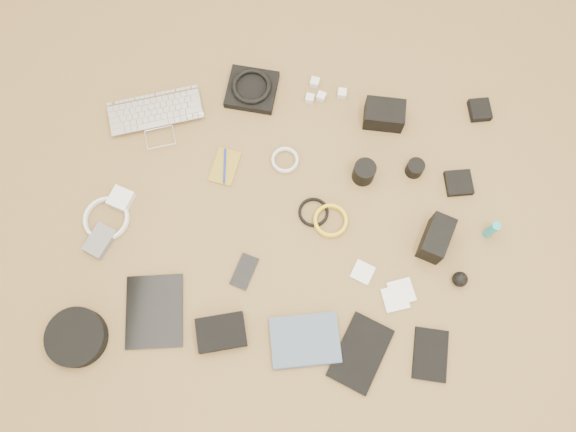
# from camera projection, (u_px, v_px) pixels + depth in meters

# --- Properties ---
(laptop) EXTENTS (0.38, 0.32, 0.03)m
(laptop) POSITION_uv_depth(u_px,v_px,m) (158.00, 124.00, 1.94)
(laptop) COLOR silver
(laptop) RESTS_ON ground
(headphone_pouch) EXTENTS (0.18, 0.17, 0.03)m
(headphone_pouch) POSITION_uv_depth(u_px,v_px,m) (252.00, 90.00, 1.98)
(headphone_pouch) COLOR black
(headphone_pouch) RESTS_ON ground
(headphones) EXTENTS (0.18, 0.18, 0.02)m
(headphones) POSITION_uv_depth(u_px,v_px,m) (251.00, 86.00, 1.96)
(headphones) COLOR black
(headphones) RESTS_ON headphone_pouch
(charger_a) EXTENTS (0.03, 0.03, 0.03)m
(charger_a) POSITION_uv_depth(u_px,v_px,m) (310.00, 99.00, 1.97)
(charger_a) COLOR silver
(charger_a) RESTS_ON ground
(charger_b) EXTENTS (0.04, 0.04, 0.03)m
(charger_b) POSITION_uv_depth(u_px,v_px,m) (315.00, 82.00, 1.99)
(charger_b) COLOR silver
(charger_b) RESTS_ON ground
(charger_c) EXTENTS (0.03, 0.03, 0.03)m
(charger_c) POSITION_uv_depth(u_px,v_px,m) (342.00, 94.00, 1.98)
(charger_c) COLOR silver
(charger_c) RESTS_ON ground
(charger_d) EXTENTS (0.04, 0.04, 0.03)m
(charger_d) POSITION_uv_depth(u_px,v_px,m) (321.00, 97.00, 1.97)
(charger_d) COLOR silver
(charger_d) RESTS_ON ground
(dslr_camera) EXTENTS (0.14, 0.10, 0.08)m
(dslr_camera) POSITION_uv_depth(u_px,v_px,m) (384.00, 115.00, 1.92)
(dslr_camera) COLOR black
(dslr_camera) RESTS_ON ground
(lens_pouch) EXTENTS (0.08, 0.09, 0.03)m
(lens_pouch) POSITION_uv_depth(u_px,v_px,m) (480.00, 110.00, 1.96)
(lens_pouch) COLOR black
(lens_pouch) RESTS_ON ground
(notebook_olive) EXTENTS (0.10, 0.14, 0.01)m
(notebook_olive) POSITION_uv_depth(u_px,v_px,m) (225.00, 167.00, 1.91)
(notebook_olive) COLOR olive
(notebook_olive) RESTS_ON ground
(pen_blue) EXTENTS (0.02, 0.13, 0.01)m
(pen_blue) POSITION_uv_depth(u_px,v_px,m) (225.00, 166.00, 1.90)
(pen_blue) COLOR #141EA6
(pen_blue) RESTS_ON notebook_olive
(cable_white_a) EXTENTS (0.12, 0.12, 0.01)m
(cable_white_a) POSITION_uv_depth(u_px,v_px,m) (285.00, 161.00, 1.91)
(cable_white_a) COLOR silver
(cable_white_a) RESTS_ON ground
(lens_a) EXTENTS (0.09, 0.09, 0.08)m
(lens_a) POSITION_uv_depth(u_px,v_px,m) (364.00, 172.00, 1.86)
(lens_a) COLOR black
(lens_a) RESTS_ON ground
(lens_b) EXTENTS (0.07, 0.07, 0.05)m
(lens_b) POSITION_uv_depth(u_px,v_px,m) (415.00, 168.00, 1.88)
(lens_b) COLOR black
(lens_b) RESTS_ON ground
(card_reader) EXTENTS (0.10, 0.10, 0.02)m
(card_reader) POSITION_uv_depth(u_px,v_px,m) (459.00, 183.00, 1.88)
(card_reader) COLOR black
(card_reader) RESTS_ON ground
(power_brick) EXTENTS (0.09, 0.09, 0.03)m
(power_brick) POSITION_uv_depth(u_px,v_px,m) (121.00, 199.00, 1.86)
(power_brick) COLOR silver
(power_brick) RESTS_ON ground
(cable_white_b) EXTENTS (0.19, 0.19, 0.01)m
(cable_white_b) POSITION_uv_depth(u_px,v_px,m) (107.00, 219.00, 1.85)
(cable_white_b) COLOR silver
(cable_white_b) RESTS_ON ground
(cable_black) EXTENTS (0.11, 0.11, 0.01)m
(cable_black) POSITION_uv_depth(u_px,v_px,m) (313.00, 213.00, 1.86)
(cable_black) COLOR black
(cable_black) RESTS_ON ground
(cable_yellow) EXTENTS (0.14, 0.14, 0.01)m
(cable_yellow) POSITION_uv_depth(u_px,v_px,m) (330.00, 221.00, 1.85)
(cable_yellow) COLOR gold
(cable_yellow) RESTS_ON ground
(flash) EXTENTS (0.11, 0.15, 0.10)m
(flash) POSITION_uv_depth(u_px,v_px,m) (436.00, 238.00, 1.78)
(flash) COLOR black
(flash) RESTS_ON ground
(lens_cleaner) EXTENTS (0.04, 0.04, 0.10)m
(lens_cleaner) POSITION_uv_depth(u_px,v_px,m) (492.00, 230.00, 1.79)
(lens_cleaner) COLOR teal
(lens_cleaner) RESTS_ON ground
(battery_charger) EXTENTS (0.10, 0.12, 0.03)m
(battery_charger) POSITION_uv_depth(u_px,v_px,m) (100.00, 241.00, 1.82)
(battery_charger) COLOR #5E5E63
(battery_charger) RESTS_ON ground
(tablet) EXTENTS (0.21, 0.25, 0.01)m
(tablet) POSITION_uv_depth(u_px,v_px,m) (155.00, 311.00, 1.76)
(tablet) COLOR black
(tablet) RESTS_ON ground
(phone) EXTENTS (0.09, 0.12, 0.01)m
(phone) POSITION_uv_depth(u_px,v_px,m) (244.00, 271.00, 1.80)
(phone) COLOR black
(phone) RESTS_ON ground
(filter_case_left) EXTENTS (0.08, 0.08, 0.01)m
(filter_case_left) POSITION_uv_depth(u_px,v_px,m) (363.00, 272.00, 1.80)
(filter_case_left) COLOR silver
(filter_case_left) RESTS_ON ground
(filter_case_mid) EXTENTS (0.10, 0.10, 0.01)m
(filter_case_mid) POSITION_uv_depth(u_px,v_px,m) (395.00, 299.00, 1.77)
(filter_case_mid) COLOR silver
(filter_case_mid) RESTS_ON ground
(filter_case_right) EXTENTS (0.10, 0.10, 0.01)m
(filter_case_right) POSITION_uv_depth(u_px,v_px,m) (401.00, 292.00, 1.78)
(filter_case_right) COLOR silver
(filter_case_right) RESTS_ON ground
(air_blower) EXTENTS (0.06, 0.06, 0.05)m
(air_blower) POSITION_uv_depth(u_px,v_px,m) (460.00, 279.00, 1.77)
(air_blower) COLOR black
(air_blower) RESTS_ON ground
(headphone_case) EXTENTS (0.24, 0.24, 0.05)m
(headphone_case) POSITION_uv_depth(u_px,v_px,m) (77.00, 337.00, 1.72)
(headphone_case) COLOR black
(headphone_case) RESTS_ON ground
(drive_case) EXTENTS (0.17, 0.14, 0.04)m
(drive_case) POSITION_uv_depth(u_px,v_px,m) (221.00, 333.00, 1.73)
(drive_case) COLOR black
(drive_case) RESTS_ON ground
(paperback) EXTENTS (0.24, 0.19, 0.02)m
(paperback) POSITION_uv_depth(u_px,v_px,m) (308.00, 367.00, 1.70)
(paperback) COLOR #3E5069
(paperback) RESTS_ON ground
(notebook_black_a) EXTENTS (0.20, 0.25, 0.02)m
(notebook_black_a) POSITION_uv_depth(u_px,v_px,m) (360.00, 353.00, 1.72)
(notebook_black_a) COLOR black
(notebook_black_a) RESTS_ON ground
(notebook_black_b) EXTENTS (0.11, 0.16, 0.01)m
(notebook_black_b) POSITION_uv_depth(u_px,v_px,m) (430.00, 354.00, 1.72)
(notebook_black_b) COLOR black
(notebook_black_b) RESTS_ON ground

